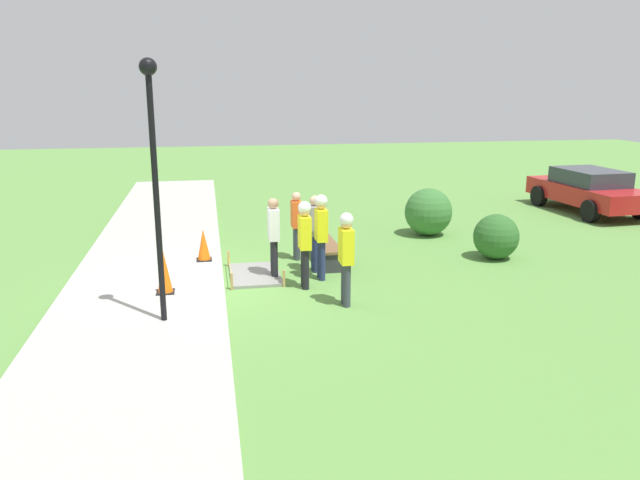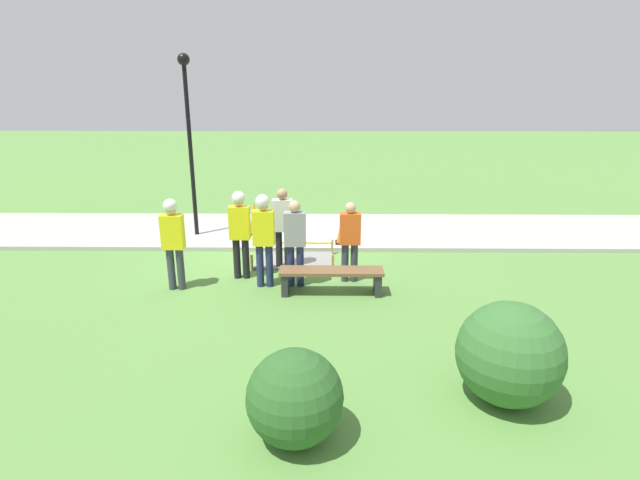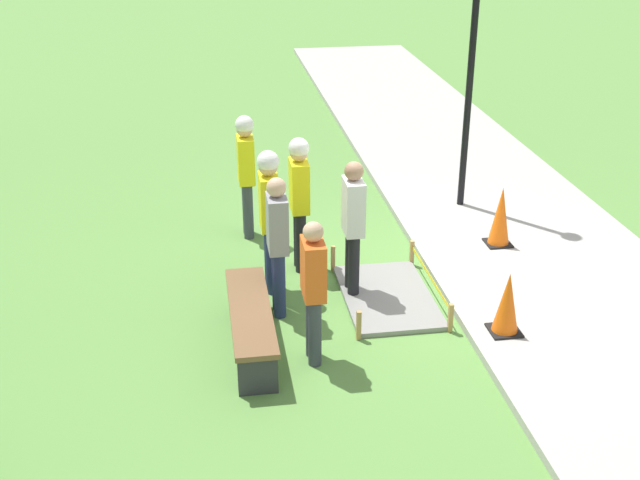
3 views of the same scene
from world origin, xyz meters
The scene contains 15 objects.
ground_plane centered at (0.00, 0.00, 0.00)m, with size 60.00×60.00×0.00m, color #5B8E42.
sidewalk centered at (0.00, -1.56, 0.05)m, with size 28.00×3.13×0.10m.
wet_concrete_patch centered at (-0.49, 0.67, 0.04)m, with size 1.74×1.10×0.35m.
traffic_cone_near_patch centered at (-1.59, -0.39, 0.46)m, with size 0.34×0.34×0.72m.
traffic_cone_far_patch centered at (0.60, -1.12, 0.51)m, with size 0.34×0.34×0.82m.
park_bench centered at (-1.30, 2.38, 0.34)m, with size 1.91×0.44×0.48m.
worker_supervisor centered at (-0.03, 2.04, 1.08)m, with size 0.40×0.26×1.80m.
worker_assistant centered at (0.49, 1.61, 1.06)m, with size 0.40×0.26×1.77m.
worker_trainee centered at (1.63, 2.20, 1.04)m, with size 0.40×0.25×1.75m.
bystander_in_orange_shirt centered at (-1.66, 1.75, 0.89)m, with size 0.40×0.22×1.59m.
bystander_in_gray_shirt centered at (-0.30, 1.08, 0.97)m, with size 0.40×0.22×1.71m.
bystander_in_white_shirt centered at (-0.61, 2.00, 0.95)m, with size 0.40×0.22×1.69m.
lamppost_near centered at (2.06, -1.06, 2.88)m, with size 0.28×0.28×4.30m.
shrub_rounded_near centered at (-0.87, 6.36, 0.53)m, with size 1.06×1.06×1.06m.
shrub_rounded_mid centered at (-3.41, 5.61, 0.64)m, with size 1.28×1.28×1.28m.
Camera 2 is at (-1.20, 10.94, 3.76)m, focal length 28.00 mm.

